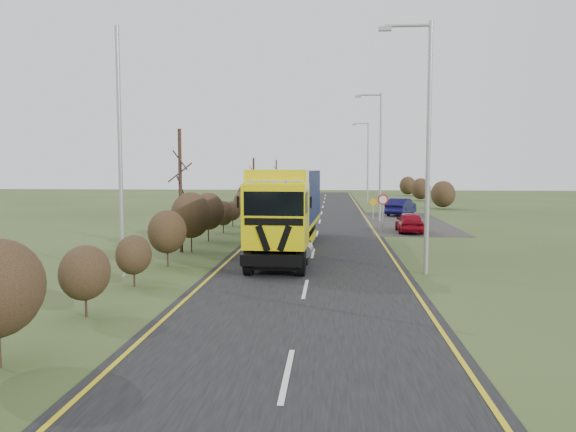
{
  "coord_description": "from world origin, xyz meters",
  "views": [
    {
      "loc": [
        0.87,
        -22.95,
        4.2
      ],
      "look_at": [
        -1.25,
        4.48,
        1.79
      ],
      "focal_mm": 35.0,
      "sensor_mm": 36.0,
      "label": 1
    }
  ],
  "objects_px": {
    "car_blue_sedan": "(401,207)",
    "speed_sign": "(383,205)",
    "lorry": "(288,204)",
    "streetlight_near": "(425,136)",
    "car_red_hatchback": "(409,222)"
  },
  "relations": [
    {
      "from": "car_blue_sedan",
      "to": "speed_sign",
      "type": "relative_size",
      "value": 1.84
    },
    {
      "from": "lorry",
      "to": "car_blue_sedan",
      "type": "height_order",
      "value": "lorry"
    },
    {
      "from": "speed_sign",
      "to": "car_blue_sedan",
      "type": "bearing_deg",
      "value": 77.89
    },
    {
      "from": "lorry",
      "to": "streetlight_near",
      "type": "relative_size",
      "value": 1.52
    },
    {
      "from": "streetlight_near",
      "to": "speed_sign",
      "type": "bearing_deg",
      "value": 91.08
    },
    {
      "from": "speed_sign",
      "to": "car_red_hatchback",
      "type": "bearing_deg",
      "value": -6.94
    },
    {
      "from": "lorry",
      "to": "streetlight_near",
      "type": "bearing_deg",
      "value": -42.83
    },
    {
      "from": "car_blue_sedan",
      "to": "streetlight_near",
      "type": "height_order",
      "value": "streetlight_near"
    },
    {
      "from": "lorry",
      "to": "streetlight_near",
      "type": "xyz_separation_m",
      "value": [
        5.76,
        -5.81,
        3.06
      ]
    },
    {
      "from": "lorry",
      "to": "streetlight_near",
      "type": "distance_m",
      "value": 8.74
    },
    {
      "from": "lorry",
      "to": "car_blue_sedan",
      "type": "distance_m",
      "value": 22.78
    },
    {
      "from": "car_blue_sedan",
      "to": "car_red_hatchback",
      "type": "bearing_deg",
      "value": 108.46
    },
    {
      "from": "car_blue_sedan",
      "to": "streetlight_near",
      "type": "relative_size",
      "value": 0.46
    },
    {
      "from": "car_blue_sedan",
      "to": "speed_sign",
      "type": "bearing_deg",
      "value": 100.94
    },
    {
      "from": "lorry",
      "to": "car_red_hatchback",
      "type": "distance_m",
      "value": 11.09
    }
  ]
}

